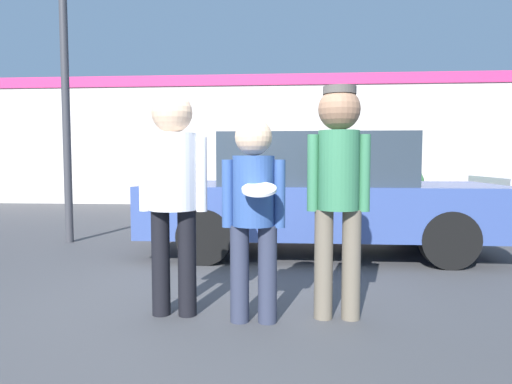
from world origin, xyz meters
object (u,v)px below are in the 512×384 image
(person_left, at_px, (173,180))
(person_middle_with_frisbee, at_px, (254,204))
(parked_car_near, at_px, (319,194))
(shrub, at_px, (399,185))
(person_right, at_px, (338,179))

(person_left, relative_size, person_middle_with_frisbee, 1.14)
(person_left, distance_m, parked_car_near, 2.98)
(person_middle_with_frisbee, relative_size, parked_car_near, 0.34)
(person_middle_with_frisbee, height_order, shrub, person_middle_with_frisbee)
(person_left, xyz_separation_m, parked_car_near, (1.33, 2.64, -0.31))
(person_right, bearing_deg, person_left, -179.15)
(person_middle_with_frisbee, bearing_deg, person_right, 11.24)
(person_left, distance_m, person_right, 1.33)
(person_middle_with_frisbee, bearing_deg, shrub, 70.16)
(parked_car_near, bearing_deg, person_middle_with_frisbee, -103.61)
(person_left, xyz_separation_m, person_middle_with_frisbee, (0.67, -0.11, -0.18))
(parked_car_near, relative_size, shrub, 3.73)
(person_left, xyz_separation_m, shrub, (3.74, 8.41, -0.48))
(person_left, bearing_deg, person_middle_with_frisbee, -9.57)
(person_left, distance_m, person_middle_with_frisbee, 0.70)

